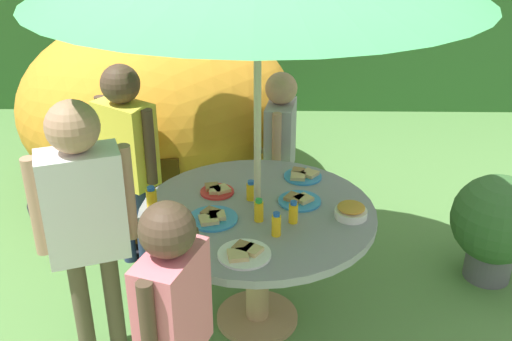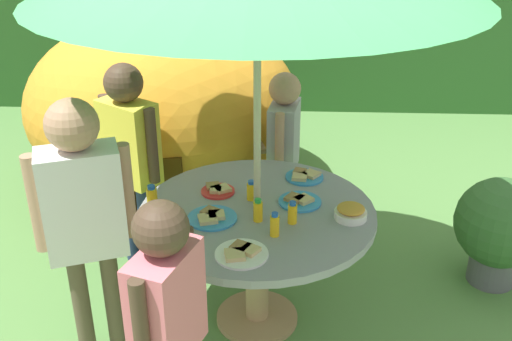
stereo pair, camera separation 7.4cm
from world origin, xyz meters
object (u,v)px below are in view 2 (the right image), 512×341
object	(u,v)px
child_in_white_shirt	(83,203)
juice_bottle_far_left	(275,225)
garden_table	(257,230)
plate_front_edge	(218,190)
plate_mid_left	(241,253)
plate_far_right	(304,176)
potted_plant	(500,226)
child_in_pink_shirt	(167,305)
child_in_grey_shirt	(284,137)
plate_mid_right	(212,217)
juice_bottle_near_left	(251,191)
wooden_chair	(222,149)
child_in_yellow_shirt	(129,142)
juice_bottle_spot_a	(171,230)
plate_near_right	(300,201)
juice_bottle_center_back	(292,213)
juice_bottle_center_front	(258,211)
cup_far	(179,243)
cup_near	(168,218)
snack_bowl	(351,212)
dome_tent	(164,105)
juice_bottle_back_edge	(152,197)

from	to	relation	value
child_in_white_shirt	juice_bottle_far_left	bearing A→B (deg)	-16.99
garden_table	plate_front_edge	xyz separation A→B (m)	(-0.22, 0.18, 0.14)
plate_mid_left	plate_far_right	world-z (taller)	same
potted_plant	child_in_pink_shirt	size ratio (longest dim) A/B	0.56
child_in_white_shirt	child_in_grey_shirt	bearing A→B (deg)	31.04
plate_mid_right	juice_bottle_near_left	distance (m)	0.29
wooden_chair	juice_bottle_near_left	distance (m)	1.06
plate_front_edge	juice_bottle_far_left	xyz separation A→B (m)	(0.32, -0.43, 0.04)
child_in_yellow_shirt	child_in_white_shirt	distance (m)	0.83
child_in_yellow_shirt	juice_bottle_far_left	bearing A→B (deg)	-7.26
potted_plant	juice_bottle_near_left	distance (m)	1.54
child_in_white_shirt	juice_bottle_near_left	world-z (taller)	child_in_white_shirt
garden_table	child_in_white_shirt	distance (m)	0.90
child_in_grey_shirt	garden_table	bearing A→B (deg)	0.00
child_in_yellow_shirt	juice_bottle_spot_a	xyz separation A→B (m)	(0.38, -0.82, -0.08)
wooden_chair	plate_near_right	size ratio (longest dim) A/B	4.41
child_in_pink_shirt	juice_bottle_center_back	bearing A→B (deg)	-13.49
plate_far_right	plate_mid_right	bearing A→B (deg)	-134.64
garden_table	child_in_grey_shirt	xyz separation A→B (m)	(0.13, 0.86, 0.16)
plate_near_right	juice_bottle_spot_a	xyz separation A→B (m)	(-0.61, -0.37, 0.04)
plate_front_edge	plate_far_right	world-z (taller)	same
juice_bottle_center_front	cup_far	size ratio (longest dim) A/B	1.86
child_in_yellow_shirt	garden_table	bearing A→B (deg)	0.00
child_in_pink_shirt	child_in_yellow_shirt	bearing A→B (deg)	37.85
juice_bottle_near_left	cup_near	bearing A→B (deg)	-144.89
child_in_pink_shirt	cup_near	size ratio (longest dim) A/B	17.32
snack_bowl	plate_near_right	distance (m)	0.29
cup_far	plate_far_right	bearing A→B (deg)	52.00
plate_mid_left	plate_mid_right	size ratio (longest dim) A/B	0.98
juice_bottle_center_back	cup_near	bearing A→B (deg)	-175.72
snack_bowl	juice_bottle_center_front	world-z (taller)	juice_bottle_center_front
snack_bowl	juice_bottle_center_back	bearing A→B (deg)	-168.97
dome_tent	wooden_chair	bearing A→B (deg)	-46.01
juice_bottle_center_back	juice_bottle_spot_a	world-z (taller)	juice_bottle_center_back
juice_bottle_far_left	cup_near	world-z (taller)	juice_bottle_far_left
plate_mid_left	potted_plant	bearing A→B (deg)	29.76
juice_bottle_back_edge	juice_bottle_center_front	bearing A→B (deg)	-11.95
snack_bowl	cup_near	size ratio (longest dim) A/B	2.30
child_in_pink_shirt	snack_bowl	xyz separation A→B (m)	(0.78, 0.81, -0.04)
plate_near_right	juice_bottle_spot_a	bearing A→B (deg)	-148.54
juice_bottle_near_left	juice_bottle_center_back	xyz separation A→B (m)	(0.21, -0.23, 0.00)
child_in_white_shirt	plate_front_edge	xyz separation A→B (m)	(0.57, 0.48, -0.17)
juice_bottle_center_front	juice_bottle_back_edge	xyz separation A→B (m)	(-0.55, 0.12, 0.00)
plate_near_right	plate_front_edge	size ratio (longest dim) A/B	1.24
cup_far	juice_bottle_far_left	bearing A→B (deg)	17.79
dome_tent	child_in_pink_shirt	bearing A→B (deg)	-79.08
juice_bottle_back_edge	cup_near	world-z (taller)	juice_bottle_back_edge
juice_bottle_far_left	juice_bottle_back_edge	world-z (taller)	juice_bottle_far_left
child_in_yellow_shirt	cup_far	xyz separation A→B (m)	(0.44, -0.91, -0.10)
child_in_yellow_shirt	juice_bottle_back_edge	distance (m)	0.58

